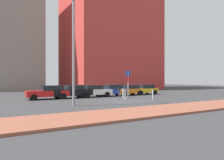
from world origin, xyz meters
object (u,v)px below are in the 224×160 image
at_px(parking_sign_post, 128,81).
at_px(parked_car_blue, 111,90).
at_px(traffic_bollard_far, 123,93).
at_px(parked_car_red, 49,92).
at_px(parked_car_white, 93,91).
at_px(street_lamp, 74,43).
at_px(traffic_bollard_near, 153,95).
at_px(parked_car_black, 72,91).
at_px(parking_meter, 119,92).
at_px(parked_car_orange, 129,90).
at_px(parked_car_yellow, 144,89).
at_px(traffic_bollard_mid, 125,95).

bearing_deg(parking_sign_post, parked_car_blue, 90.67).
xyz_separation_m(parking_sign_post, traffic_bollard_far, (-0.16, 0.74, -1.42)).
distance_m(parked_car_red, parked_car_blue, 7.88).
relative_size(parked_car_white, traffic_bollard_far, 4.25).
xyz_separation_m(parking_sign_post, street_lamp, (-7.58, -3.31, 3.09)).
bearing_deg(traffic_bollard_near, parked_car_black, 138.47).
relative_size(parked_car_black, parking_meter, 3.43).
distance_m(parked_car_orange, traffic_bollard_far, 4.18).
distance_m(parked_car_red, parked_car_black, 2.66).
relative_size(parking_meter, traffic_bollard_near, 1.28).
height_order(parked_car_blue, parked_car_orange, parked_car_blue).
height_order(parked_car_yellow, traffic_bollard_far, parked_car_yellow).
height_order(traffic_bollard_near, traffic_bollard_far, traffic_bollard_far).
height_order(parking_sign_post, parking_meter, parking_sign_post).
bearing_deg(traffic_bollard_mid, parked_car_black, 134.27).
height_order(parked_car_black, traffic_bollard_mid, parked_car_black).
relative_size(traffic_bollard_near, traffic_bollard_mid, 1.03).
distance_m(parked_car_yellow, traffic_bollard_mid, 7.90).
bearing_deg(parked_car_blue, parked_car_black, -179.25).
distance_m(parked_car_black, parked_car_blue, 5.22).
bearing_deg(street_lamp, parked_car_black, 71.51).
distance_m(parked_car_red, traffic_bollard_mid, 8.29).
bearing_deg(traffic_bollard_near, parked_car_orange, 78.46).
relative_size(parked_car_red, traffic_bollard_near, 4.33).
bearing_deg(parking_meter, parked_car_black, 119.73).
height_order(parked_car_black, parking_sign_post, parking_sign_post).
xyz_separation_m(parked_car_red, parked_car_black, (2.66, -0.01, 0.01)).
height_order(parked_car_yellow, parking_sign_post, parking_sign_post).
bearing_deg(parking_meter, parking_sign_post, 36.24).
xyz_separation_m(parked_car_black, parking_meter, (3.01, -5.26, 0.09)).
height_order(parking_meter, traffic_bollard_mid, parking_meter).
relative_size(parked_car_red, street_lamp, 0.51).
height_order(parked_car_white, parked_car_orange, parked_car_white).
xyz_separation_m(parked_car_black, parked_car_blue, (5.22, 0.07, -0.02)).
distance_m(parking_sign_post, traffic_bollard_far, 1.61).
bearing_deg(traffic_bollard_mid, traffic_bollard_near, -32.59).
distance_m(parked_car_red, parked_car_white, 5.26).
relative_size(parked_car_black, traffic_bollard_mid, 4.52).
relative_size(parking_sign_post, parking_meter, 2.34).
distance_m(parked_car_yellow, parking_sign_post, 6.76).
bearing_deg(parked_car_yellow, parked_car_black, -178.60).
relative_size(parking_sign_post, street_lamp, 0.35).
relative_size(parked_car_yellow, parking_meter, 3.05).
bearing_deg(parked_car_yellow, parked_car_orange, -176.70).
bearing_deg(traffic_bollard_mid, parked_car_red, 147.50).
relative_size(parked_car_orange, parking_meter, 3.21).
height_order(parked_car_orange, street_lamp, street_lamp).
bearing_deg(traffic_bollard_mid, street_lamp, -159.48).
distance_m(parked_car_white, parked_car_orange, 5.43).
bearing_deg(parking_meter, traffic_bollard_near, -11.17).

